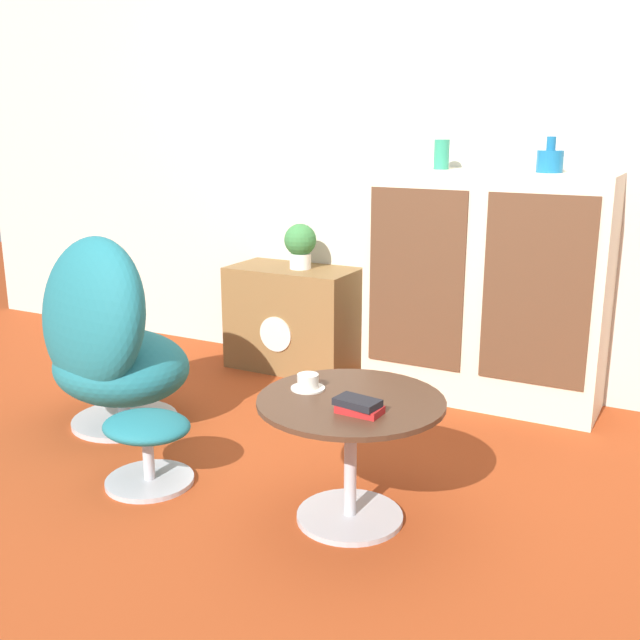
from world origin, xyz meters
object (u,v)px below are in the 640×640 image
at_px(coffee_table, 351,436).
at_px(vase_inner_left, 550,160).
at_px(sideboard, 485,289).
at_px(tv_console, 293,318).
at_px(egg_chair, 107,342).
at_px(vase_leftmost, 442,154).
at_px(ottoman, 147,438).
at_px(potted_plant, 300,244).
at_px(teacup, 308,383).
at_px(book_stack, 359,406).

xyz_separation_m(coffee_table, vase_inner_left, (0.32, 1.39, 0.88)).
xyz_separation_m(sideboard, coffee_table, (-0.06, -1.39, -0.26)).
xyz_separation_m(tv_console, vase_inner_left, (1.36, 0.00, 0.91)).
bearing_deg(egg_chair, tv_console, 75.23).
height_order(coffee_table, vase_leftmost, vase_leftmost).
bearing_deg(coffee_table, vase_inner_left, 76.88).
relative_size(sideboard, vase_inner_left, 7.18).
relative_size(ottoman, potted_plant, 1.43).
xyz_separation_m(potted_plant, teacup, (0.81, -1.38, -0.24)).
relative_size(vase_inner_left, book_stack, 1.01).
relative_size(tv_console, coffee_table, 1.10).
height_order(coffee_table, teacup, teacup).
height_order(tv_console, teacup, tv_console).
bearing_deg(ottoman, book_stack, 1.11).
bearing_deg(teacup, ottoman, -167.73).
xyz_separation_m(sideboard, vase_leftmost, (-0.25, 0.00, 0.64)).
bearing_deg(sideboard, vase_inner_left, 0.84).
xyz_separation_m(egg_chair, coffee_table, (1.34, -0.24, -0.09)).
bearing_deg(vase_leftmost, sideboard, -0.88).
bearing_deg(vase_inner_left, sideboard, -179.16).
xyz_separation_m(coffee_table, potted_plant, (-0.99, 1.39, 0.40)).
bearing_deg(coffee_table, sideboard, 87.54).
bearing_deg(egg_chair, ottoman, -34.41).
bearing_deg(vase_inner_left, coffee_table, -103.12).
relative_size(coffee_table, potted_plant, 2.60).
distance_m(teacup, book_stack, 0.28).
bearing_deg(book_stack, egg_chair, 166.36).
bearing_deg(egg_chair, potted_plant, 72.97).
xyz_separation_m(tv_console, potted_plant, (0.05, 0.00, 0.43)).
height_order(egg_chair, vase_leftmost, vase_leftmost).
bearing_deg(vase_leftmost, tv_console, -179.92).
bearing_deg(book_stack, potted_plant, 125.33).
distance_m(coffee_table, vase_leftmost, 1.67).
bearing_deg(ottoman, vase_inner_left, 53.13).
relative_size(sideboard, ottoman, 3.25).
bearing_deg(tv_console, vase_leftmost, 0.08).
height_order(coffee_table, book_stack, book_stack).
height_order(tv_console, book_stack, tv_console).
bearing_deg(coffee_table, vase_leftmost, 97.83).
xyz_separation_m(egg_chair, teacup, (1.16, -0.22, 0.07)).
bearing_deg(book_stack, sideboard, 90.65).
distance_m(coffee_table, vase_inner_left, 1.68).
distance_m(egg_chair, ottoman, 0.67).
relative_size(teacup, book_stack, 0.77).
bearing_deg(vase_inner_left, teacup, -110.04).
distance_m(tv_console, vase_inner_left, 1.64).
bearing_deg(potted_plant, egg_chair, -107.03).
relative_size(sideboard, vase_leftmost, 8.11).
height_order(ottoman, coffee_table, coffee_table).
distance_m(coffee_table, potted_plant, 1.75).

